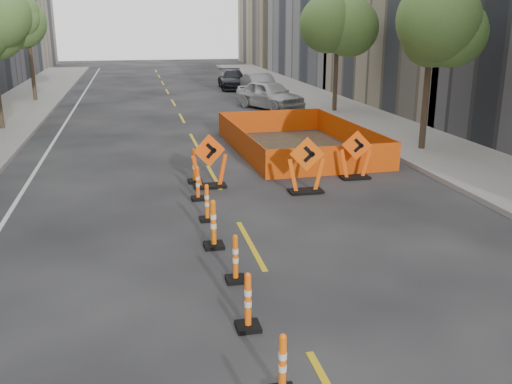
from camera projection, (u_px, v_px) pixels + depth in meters
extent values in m
plane|color=black|center=(300.00, 336.00, 9.19)|extent=(140.00, 140.00, 0.00)
cube|color=gray|center=(435.00, 149.00, 22.21)|extent=(4.00, 90.00, 0.15)
cylinder|color=#382B1E|center=(33.00, 77.00, 35.15)|extent=(0.24, 0.24, 3.15)
sphere|color=#416F2F|center=(27.00, 27.00, 34.29)|extent=(2.80, 2.80, 2.80)
cylinder|color=#382B1E|center=(425.00, 111.00, 21.66)|extent=(0.24, 0.24, 3.15)
sphere|color=#416F2F|center=(431.00, 30.00, 20.80)|extent=(2.80, 2.80, 2.80)
cylinder|color=#382B1E|center=(335.00, 84.00, 31.02)|extent=(0.24, 0.24, 3.15)
sphere|color=#416F2F|center=(338.00, 27.00, 30.17)|extent=(2.80, 2.80, 2.80)
imported|color=silver|center=(270.00, 95.00, 32.73)|extent=(3.69, 5.11, 1.62)
imported|color=gray|center=(260.00, 86.00, 37.79)|extent=(1.88, 4.67, 1.51)
imported|color=black|center=(233.00, 79.00, 42.57)|extent=(2.24, 4.90, 1.39)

